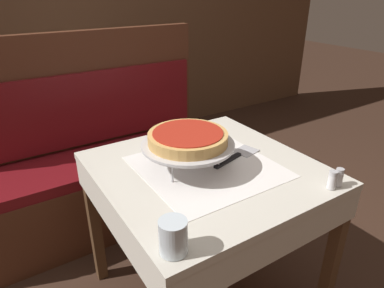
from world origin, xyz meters
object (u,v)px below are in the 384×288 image
Objects in this scene: salt_shaker at (332,180)px; condiment_caddy at (77,80)px; dining_table_front at (206,187)px; pepper_shaker at (339,177)px; pizza_server at (236,156)px; dining_table_rear at (87,93)px; booth_bench at (101,172)px; deep_dish_pizza at (188,138)px; pizza_pan_stand at (188,145)px; water_glass_near at (173,236)px.

salt_shaker is 0.38× the size of condiment_caddy.
salt_shaker is 1.90m from condiment_caddy.
pepper_shaker is at bearing -49.12° from dining_table_front.
pepper_shaker is (0.33, -0.38, 0.13)m from dining_table_front.
condiment_caddy reaches higher than pizza_server.
dining_table_rear is 0.79m from booth_bench.
pizza_server is 3.77× the size of salt_shaker.
pepper_shaker is (0.35, -1.95, 0.12)m from dining_table_rear.
deep_dish_pizza is at bearing -91.72° from dining_table_rear.
condiment_caddy is at bearing 82.41° from booth_bench.
pepper_shaker is (0.04, 0.00, -0.00)m from salt_shaker.
salt_shaker is at bearing -48.86° from deep_dish_pizza.
dining_table_front is at bearing -25.07° from pizza_pan_stand.
booth_bench is at bearing 113.10° from pepper_shaker.
pizza_server is (0.35, -0.85, 0.39)m from booth_bench.
pizza_pan_stand is 1.18× the size of deep_dish_pizza.
condiment_caddy is (-0.04, 1.44, -0.09)m from deep_dish_pizza.
deep_dish_pizza reaches higher than pizza_server.
deep_dish_pizza is (0.13, -0.82, 0.52)m from booth_bench.
salt_shaker is at bearing -77.75° from condiment_caddy.
booth_bench reaches higher than pizza_server.
pizza_pan_stand reaches higher than pepper_shaker.
salt_shaker reaches higher than pizza_server.
dining_table_front is 2.71× the size of deep_dish_pizza.
pizza_pan_stand is at bearing -88.32° from condiment_caddy.
condiment_caddy is (0.25, 1.83, -0.00)m from water_glass_near.
dining_table_front is 0.52m from water_glass_near.
water_glass_near is (-0.51, -0.35, 0.05)m from pizza_server.
pizza_pan_stand reaches higher than salt_shaker.
pepper_shaker is (0.40, -0.41, -0.10)m from deep_dish_pizza.
deep_dish_pizza is at bearing 171.97° from pizza_server.
condiment_caddy is at bearing 100.31° from pizza_server.
water_glass_near is 0.56× the size of condiment_caddy.
deep_dish_pizza is (-0.07, 0.03, 0.23)m from dining_table_front.
dining_table_rear is at bearing 100.26° from pepper_shaker.
dining_table_front is 1.49m from condiment_caddy.
pizza_server is at bearing 114.46° from pepper_shaker.
condiment_caddy is at bearing 91.68° from deep_dish_pizza.
water_glass_near is (-0.29, -0.38, -0.08)m from deep_dish_pizza.
dining_table_rear is 1.55m from pizza_pan_stand.
pepper_shaker is 1.91m from condiment_caddy.
booth_bench is 5.43× the size of pizza_server.
deep_dish_pizza is 3.04× the size of water_glass_near.
booth_bench is 1.29m from water_glass_near.
water_glass_near is 1.84m from condiment_caddy.
dining_table_rear reaches higher than dining_table_front.
water_glass_near is 1.45× the size of salt_shaker.
pizza_pan_stand is 0.25m from pizza_server.
condiment_caddy is (-0.44, 1.85, 0.01)m from pepper_shaker.
dining_table_front is 8.23× the size of water_glass_near.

